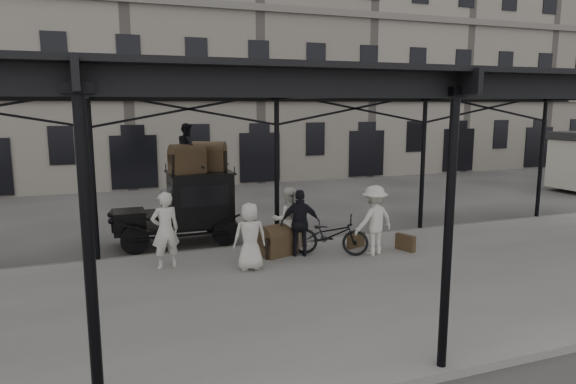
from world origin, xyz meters
name	(u,v)px	position (x,y,z in m)	size (l,w,h in m)	color
ground	(302,266)	(0.00, 0.00, 0.00)	(120.00, 120.00, 0.00)	#383533
platform	(336,289)	(0.00, -2.00, 0.07)	(28.00, 8.00, 0.15)	slate
canopy	(333,84)	(0.00, -1.72, 4.60)	(22.50, 9.00, 4.74)	black
building_frontage	(183,53)	(0.00, 18.00, 7.00)	(64.00, 8.00, 14.00)	slate
taxi	(190,204)	(-2.32, 3.34, 1.20)	(3.65, 1.55, 2.18)	black
porter_left	(165,230)	(-3.39, 0.64, 1.11)	(0.70, 0.46, 1.93)	beige
porter_midleft	(288,219)	(-0.05, 0.93, 1.06)	(0.88, 0.69, 1.81)	silver
porter_centre	(250,236)	(-1.46, -0.19, 0.99)	(0.82, 0.53, 1.67)	beige
porter_official	(300,223)	(0.12, 0.44, 1.05)	(1.05, 0.44, 1.80)	black
porter_right	(374,220)	(2.04, -0.10, 1.09)	(1.22, 0.70, 1.89)	silver
bicycle	(330,235)	(0.91, 0.26, 0.69)	(0.72, 2.07, 1.09)	black
porter_roof	(187,148)	(-2.35, 3.25, 2.91)	(0.71, 0.55, 1.45)	black
steamer_trunk_roof_near	(187,161)	(-2.40, 3.10, 2.54)	(0.98, 0.60, 0.72)	#4D3C23
steamer_trunk_roof_far	(209,158)	(-1.65, 3.55, 2.55)	(1.00, 0.61, 0.73)	#4D3C23
steamer_trunk_platform	(278,242)	(-0.41, 0.74, 0.50)	(0.96, 0.59, 0.71)	#4D3C23
wicker_hamper	(290,238)	(0.16, 1.33, 0.40)	(0.60, 0.45, 0.50)	olive
suitcase_upright	(405,243)	(3.05, -0.11, 0.38)	(0.15, 0.60, 0.45)	#4D3C23
suitcase_flat	(356,240)	(1.91, 0.66, 0.35)	(0.60, 0.15, 0.40)	#4D3C23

